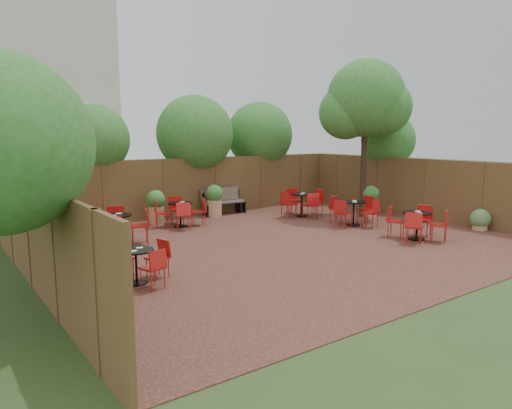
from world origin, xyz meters
TOP-DOWN VIEW (x-y plane):
  - ground at (0.00, 0.00)m, footprint 80.00×80.00m
  - courtyard_paving at (0.00, 0.00)m, footprint 12.00×10.00m
  - fence_back at (0.00, 5.00)m, footprint 12.00×0.08m
  - fence_left at (-6.00, 0.00)m, footprint 0.08×10.00m
  - fence_right at (6.00, 0.00)m, footprint 0.08×10.00m
  - neighbour_building at (-4.50, 8.00)m, footprint 5.00×4.00m
  - overhang_foliage at (-1.35, 3.22)m, footprint 15.46×10.77m
  - courtyard_tree at (4.60, 1.38)m, footprint 2.73×2.63m
  - park_bench_left at (1.09, 4.63)m, footprint 1.54×0.65m
  - park_bench_right at (0.98, 4.62)m, footprint 1.50×0.59m
  - bistro_tables at (0.17, 1.15)m, footprint 9.07×6.85m
  - planters at (-0.17, 3.60)m, footprint 11.04×4.02m

SIDE VIEW (x-z plane):
  - ground at x=0.00m, z-range 0.00..0.00m
  - courtyard_paving at x=0.00m, z-range 0.00..0.02m
  - bistro_tables at x=0.17m, z-range 0.00..0.91m
  - park_bench_right at x=0.98m, z-range 0.03..0.94m
  - park_bench_left at x=1.09m, z-range 0.03..0.96m
  - planters at x=-0.17m, z-range 0.05..1.14m
  - fence_back at x=0.00m, z-range 0.00..2.00m
  - fence_left at x=-6.00m, z-range 0.00..2.00m
  - fence_right at x=6.00m, z-range 0.00..2.00m
  - overhang_foliage at x=-1.35m, z-range 1.35..4.07m
  - courtyard_tree at x=4.60m, z-range 1.19..6.43m
  - neighbour_building at x=-4.50m, z-range 0.00..8.00m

